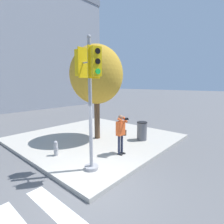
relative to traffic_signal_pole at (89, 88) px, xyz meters
The scene contains 8 objects.
ground_plane 3.26m from the traffic_signal_pole, 131.67° to the right, with size 160.00×160.00×0.00m, color #5B5B5E.
sidewalk_corner 5.01m from the traffic_signal_pole, 44.19° to the left, with size 8.00×8.00×0.15m.
traffic_signal_pole is the anchor object (origin of this frame).
person_photographer 2.66m from the traffic_signal_pole, ahead, with size 0.58×0.54×1.76m.
street_tree 3.74m from the traffic_signal_pole, 42.09° to the left, with size 2.88×2.88×5.16m.
fire_hydrant 3.36m from the traffic_signal_pole, 93.91° to the left, with size 0.18×0.24×0.66m.
trash_bin 4.84m from the traffic_signal_pole, ahead, with size 0.56×0.56×1.02m.
building_right 23.87m from the traffic_signal_pole, 68.05° to the left, with size 16.64×10.66×15.92m.
Camera 1 is at (-3.33, -3.79, 3.27)m, focal length 28.00 mm.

